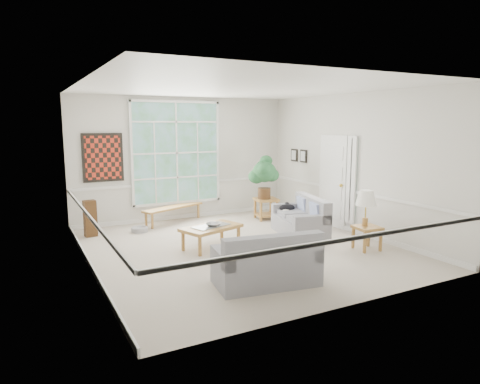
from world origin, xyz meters
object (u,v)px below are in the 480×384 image
side_table (367,238)px  coffee_table (211,237)px  loveseat_right (300,216)px  end_table (266,209)px  loveseat_front (266,257)px

side_table → coffee_table: bearing=149.8°
loveseat_right → coffee_table: loveseat_right is taller
loveseat_right → coffee_table: size_ratio=1.32×
loveseat_right → coffee_table: bearing=-166.4°
loveseat_right → side_table: bearing=-57.6°
side_table → loveseat_right: bearing=108.6°
side_table → end_table: bearing=96.0°
loveseat_right → end_table: bearing=98.0°
end_table → loveseat_front: bearing=-121.2°
loveseat_right → side_table: loveseat_right is taller
coffee_table → loveseat_front: bearing=-109.6°
loveseat_right → end_table: 1.66m
end_table → coffee_table: bearing=-143.4°
loveseat_front → side_table: bearing=21.9°
side_table → loveseat_front: bearing=-166.8°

